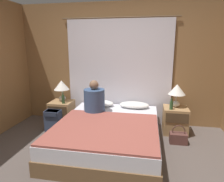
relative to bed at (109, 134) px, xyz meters
The scene contains 16 objects.
ground_plane 0.73m from the bed, 90.00° to the right, with size 16.00×16.00×0.00m, color #564C47.
wall_back 1.55m from the bed, 90.00° to the left, with size 4.34×0.06×2.50m.
curtain_panel 1.40m from the bed, 90.00° to the left, with size 2.37×0.02×2.20m.
bed is the anchor object (origin of this frame).
nightstand_left 1.36m from the bed, 148.01° to the left, with size 0.45×0.45×0.50m.
nightstand_right 1.36m from the bed, 31.99° to the left, with size 0.45×0.45×0.50m.
lamp_left 1.52m from the bed, 146.06° to the left, with size 0.32×0.32×0.44m.
lamp_right 1.52m from the bed, 33.94° to the left, with size 0.32×0.32×0.44m.
pillow_left 0.94m from the bed, 113.53° to the left, with size 0.59×0.32×0.12m.
pillow_right 0.94m from the bed, 66.47° to the left, with size 0.59×0.32×0.12m.
blanket_on_bed 0.37m from the bed, 90.00° to the right, with size 1.57×1.40×0.03m.
person_left_in_bed 0.73m from the bed, 129.24° to the left, with size 0.39×0.39×0.61m.
beer_bottle_on_left_stand 1.27m from the bed, 150.39° to the left, with size 0.06×0.06×0.23m.
beer_bottle_on_right_stand 1.26m from the bed, 29.67° to the left, with size 0.06×0.06×0.21m.
backpack_on_floor 1.21m from the bed, 163.80° to the left, with size 0.29×0.22×0.43m.
handbag_on_floor 1.20m from the bed, 13.57° to the left, with size 0.29×0.17×0.33m.
Camera 1 is at (0.61, -2.33, 1.65)m, focal length 32.00 mm.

